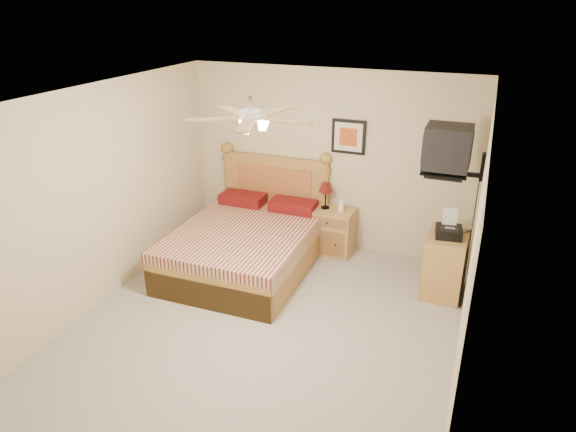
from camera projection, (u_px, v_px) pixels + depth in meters
floor at (265, 327)px, 5.64m from camera, size 4.50×4.50×0.00m
ceiling at (259, 97)px, 4.65m from camera, size 4.00×4.50×0.04m
wall_back at (329, 161)px, 7.07m from camera, size 4.00×0.04×2.50m
wall_front at (116, 359)px, 3.22m from camera, size 4.00×0.04×2.50m
wall_left at (101, 197)px, 5.81m from camera, size 0.04×4.50×2.50m
wall_right at (472, 257)px, 4.47m from camera, size 0.04×4.50×2.50m
bed at (244, 220)px, 6.58m from camera, size 1.65×2.15×1.39m
nightstand at (332, 231)px, 7.17m from camera, size 0.59×0.45×0.63m
table_lamp at (326, 195)px, 7.04m from camera, size 0.25×0.25×0.37m
lotion_bottle at (341, 205)px, 6.94m from camera, size 0.09×0.09×0.21m
framed_picture at (349, 137)px, 6.81m from camera, size 0.46×0.04×0.46m
dresser at (445, 264)px, 6.16m from camera, size 0.47×0.67×0.77m
fax_machine at (450, 224)px, 5.90m from camera, size 0.33×0.35×0.31m
magazine_lower at (451, 226)px, 6.20m from camera, size 0.19×0.25×0.02m
magazine_upper at (454, 224)px, 6.21m from camera, size 0.26×0.32×0.02m
wall_tv at (462, 152)px, 5.48m from camera, size 0.56×0.46×0.58m
ceiling_fan at (251, 117)px, 4.53m from camera, size 1.14×1.14×0.28m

